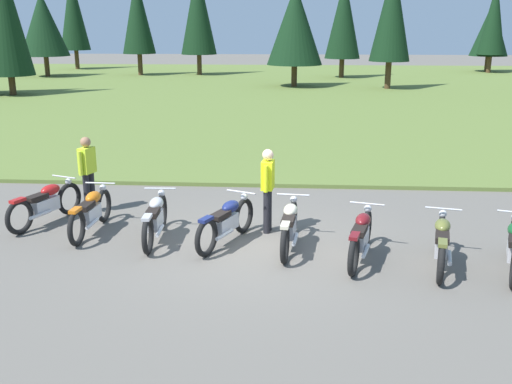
# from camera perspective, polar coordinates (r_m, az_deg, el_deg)

# --- Properties ---
(ground_plane) EXTENTS (140.00, 140.00, 0.00)m
(ground_plane) POSITION_cam_1_polar(r_m,az_deg,el_deg) (11.06, -0.20, -5.34)
(ground_plane) COLOR #605B54
(grass_moorland) EXTENTS (80.00, 44.00, 0.10)m
(grass_moorland) POSITION_cam_1_polar(r_m,az_deg,el_deg) (36.66, 2.66, 9.72)
(grass_moorland) COLOR #5B7033
(grass_moorland) RESTS_ON ground
(forest_treeline) EXTENTS (40.31, 24.44, 8.55)m
(forest_treeline) POSITION_cam_1_polar(r_m,az_deg,el_deg) (40.53, 1.06, 16.30)
(forest_treeline) COLOR #47331E
(forest_treeline) RESTS_ON ground
(motorcycle_red) EXTENTS (0.94, 1.99, 0.88)m
(motorcycle_red) POSITION_cam_1_polar(r_m,az_deg,el_deg) (12.96, -19.52, -1.02)
(motorcycle_red) COLOR black
(motorcycle_red) RESTS_ON ground
(motorcycle_orange) EXTENTS (0.62, 2.10, 0.88)m
(motorcycle_orange) POSITION_cam_1_polar(r_m,az_deg,el_deg) (12.13, -15.55, -1.81)
(motorcycle_orange) COLOR black
(motorcycle_orange) RESTS_ON ground
(motorcycle_silver) EXTENTS (0.62, 2.10, 0.88)m
(motorcycle_silver) POSITION_cam_1_polar(r_m,az_deg,el_deg) (11.45, -9.63, -2.49)
(motorcycle_silver) COLOR black
(motorcycle_silver) RESTS_ON ground
(motorcycle_navy) EXTENTS (0.99, 1.97, 0.88)m
(motorcycle_navy) POSITION_cam_1_polar(r_m,az_deg,el_deg) (11.12, -2.86, -2.83)
(motorcycle_navy) COLOR black
(motorcycle_navy) RESTS_ON ground
(motorcycle_cream) EXTENTS (0.62, 2.10, 0.88)m
(motorcycle_cream) POSITION_cam_1_polar(r_m,az_deg,el_deg) (10.89, 3.24, -3.25)
(motorcycle_cream) COLOR black
(motorcycle_cream) RESTS_ON ground
(motorcycle_maroon) EXTENTS (0.78, 2.05, 0.88)m
(motorcycle_maroon) POSITION_cam_1_polar(r_m,az_deg,el_deg) (10.51, 10.04, -4.20)
(motorcycle_maroon) COLOR black
(motorcycle_maroon) RESTS_ON ground
(motorcycle_olive) EXTENTS (0.73, 2.07, 0.88)m
(motorcycle_olive) POSITION_cam_1_polar(r_m,az_deg,el_deg) (10.54, 17.37, -4.65)
(motorcycle_olive) COLOR black
(motorcycle_olive) RESTS_ON ground
(rider_with_back_turned) EXTENTS (0.32, 0.53, 1.67)m
(rider_with_back_turned) POSITION_cam_1_polar(r_m,az_deg,el_deg) (13.36, -15.85, 2.06)
(rider_with_back_turned) COLOR black
(rider_with_back_turned) RESTS_ON ground
(rider_near_row_end) EXTENTS (0.26, 0.55, 1.67)m
(rider_near_row_end) POSITION_cam_1_polar(r_m,az_deg,el_deg) (11.61, 1.13, 0.63)
(rider_near_row_end) COLOR black
(rider_near_row_end) RESTS_ON ground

